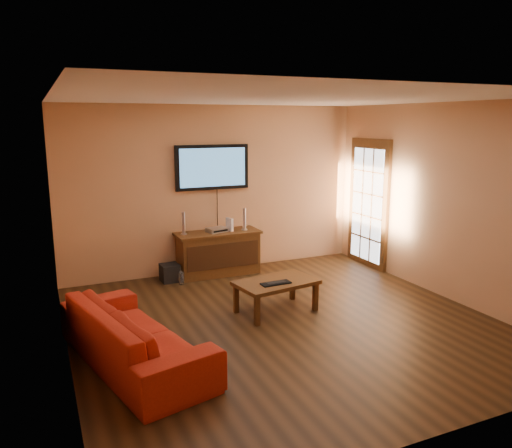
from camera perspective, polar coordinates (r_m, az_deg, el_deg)
ground_plane at (r=6.29m, az=3.28°, el=-11.21°), size 5.00×5.00×0.00m
room_walls at (r=6.40m, az=0.89°, el=4.89°), size 5.00×5.00×5.00m
french_door at (r=8.66m, az=12.72°, el=2.15°), size 0.07×1.02×2.22m
media_console at (r=8.10m, az=-4.34°, el=-3.31°), size 1.36×0.52×0.70m
television at (r=8.06m, az=-5.02°, el=6.48°), size 1.22×0.08×0.72m
coffee_table at (r=6.51m, az=2.31°, el=-6.95°), size 1.12×0.77×0.42m
sofa at (r=5.31m, az=-13.80°, el=-11.13°), size 1.12×2.23×0.84m
speaker_left at (r=7.86m, az=-8.28°, el=-0.03°), size 0.10×0.10×0.36m
speaker_right at (r=8.11m, az=-1.34°, el=0.46°), size 0.10×0.10×0.36m
av_receiver at (r=8.01m, az=-4.50°, el=-0.66°), size 0.35×0.29×0.07m
game_console at (r=8.06m, az=-3.03°, el=-0.05°), size 0.08×0.16×0.21m
subwoofer at (r=7.88m, az=-9.82°, el=-5.51°), size 0.29×0.29×0.27m
bottle at (r=7.71m, az=-8.55°, el=-6.13°), size 0.08×0.08×0.22m
keyboard at (r=6.37m, az=2.28°, el=-6.77°), size 0.39×0.15×0.02m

